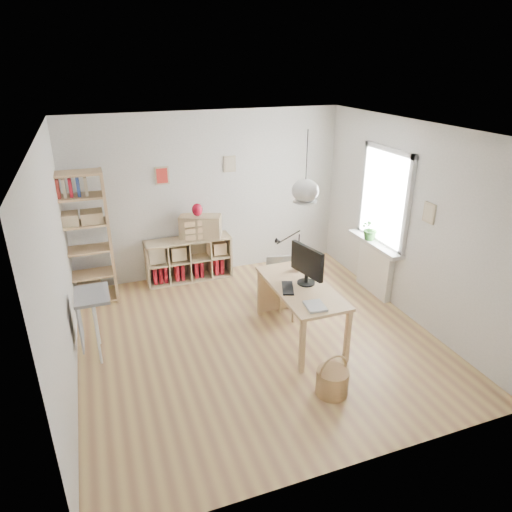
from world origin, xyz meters
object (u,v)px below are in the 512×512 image
object	(u,v)px
chair	(294,287)
drawer_chest	(201,227)
storage_chest	(288,287)
tall_bookshelf	(81,235)
desk	(301,292)
monitor	(307,263)
cube_shelf	(187,262)

from	to	relation	value
chair	drawer_chest	size ratio (longest dim) A/B	1.12
storage_chest	drawer_chest	world-z (taller)	drawer_chest
tall_bookshelf	chair	bearing A→B (deg)	-26.51
desk	drawer_chest	bearing A→B (deg)	109.48
desk	monitor	size ratio (longest dim) A/B	2.59
chair	monitor	world-z (taller)	monitor
tall_bookshelf	drawer_chest	bearing A→B (deg)	7.55
cube_shelf	tall_bookshelf	size ratio (longest dim) A/B	0.70
desk	monitor	bearing A→B (deg)	25.34
tall_bookshelf	chair	distance (m)	3.15
monitor	drawer_chest	size ratio (longest dim) A/B	0.88
tall_bookshelf	storage_chest	bearing A→B (deg)	-18.64
chair	storage_chest	bearing A→B (deg)	63.35
cube_shelf	storage_chest	bearing A→B (deg)	-43.97
cube_shelf	chair	bearing A→B (deg)	-54.27
cube_shelf	monitor	size ratio (longest dim) A/B	2.42
desk	chair	world-z (taller)	desk
cube_shelf	tall_bookshelf	bearing A→B (deg)	-169.81
chair	monitor	xyz separation A→B (m)	(-0.08, -0.53, 0.62)
monitor	desk	bearing A→B (deg)	-167.88
tall_bookshelf	chair	world-z (taller)	tall_bookshelf
cube_shelf	chair	distance (m)	2.04
cube_shelf	tall_bookshelf	xyz separation A→B (m)	(-1.56, -0.28, 0.79)
tall_bookshelf	storage_chest	xyz separation A→B (m)	(2.85, -0.96, -0.88)
desk	cube_shelf	size ratio (longest dim) A/B	1.07
chair	drawer_chest	xyz separation A→B (m)	(-0.94, 1.61, 0.49)
cube_shelf	desk	bearing A→B (deg)	-65.39
cube_shelf	drawer_chest	bearing A→B (deg)	-9.43
desk	chair	distance (m)	0.65
desk	chair	bearing A→B (deg)	73.72
monitor	chair	bearing A→B (deg)	68.29
storage_chest	monitor	world-z (taller)	monitor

